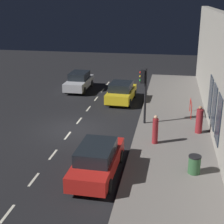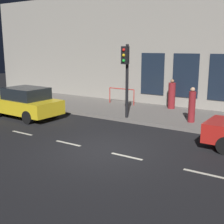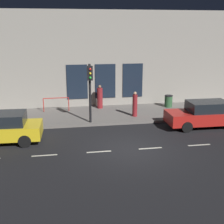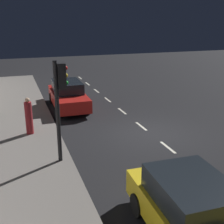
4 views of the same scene
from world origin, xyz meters
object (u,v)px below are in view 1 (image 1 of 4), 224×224
Objects in this scene: parked_car_2 at (79,81)px; pedestrian_1 at (199,121)px; parked_car_0 at (97,160)px; parked_car_1 at (121,92)px; pedestrian_0 at (155,130)px; traffic_light at (144,86)px; trash_bin at (194,164)px.

pedestrian_1 reaches higher than parked_car_2.
pedestrian_1 is at bearing 138.71° from parked_car_2.
parked_car_0 and parked_car_2 have the same top height.
parked_car_1 is at bearing -127.78° from pedestrian_1.
pedestrian_0 is 3.22m from pedestrian_1.
parked_car_2 is at bearing 109.86° from parked_car_0.
pedestrian_1 reaches higher than parked_car_0.
pedestrian_0 is at bearing -66.02° from parked_car_1.
pedestrian_1 reaches higher than parked_car_1.
pedestrian_1 is (2.52, 2.00, 0.00)m from pedestrian_0.
parked_car_0 is (-1.52, -6.81, -1.82)m from traffic_light.
parked_car_2 is at bearing -123.13° from pedestrian_1.
traffic_light reaches higher than pedestrian_0.
parked_car_0 and parked_car_1 have the same top height.
parked_car_2 is at bearing 124.13° from trash_bin.
parked_car_2 is 13.04m from pedestrian_0.
pedestrian_0 is 0.98× the size of pedestrian_1.
pedestrian_1 is at bearing 84.07° from trash_bin.
trash_bin is (4.46, 0.71, -0.20)m from parked_car_0.
pedestrian_1 is 1.93× the size of trash_bin.
pedestrian_1 is at bearing -16.66° from traffic_light.
parked_car_1 is 0.97× the size of parked_car_2.
traffic_light is 3.60m from pedestrian_0.
parked_car_1 is 2.48× the size of pedestrian_0.
parked_car_1 is at bearing 115.04° from trash_bin.
pedestrian_0 is (3.11, -7.86, 0.13)m from parked_car_1.
trash_bin is at bearing -62.57° from parked_car_1.
parked_car_0 is at bearing -32.44° from pedestrian_1.
trash_bin is at bearing -98.89° from pedestrian_0.
parked_car_1 is 8.13m from pedestrian_1.
traffic_light is 10.20m from parked_car_2.
parked_car_1 is (-0.64, 11.64, -0.00)m from parked_car_0.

